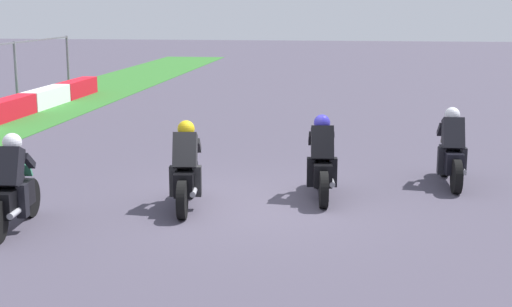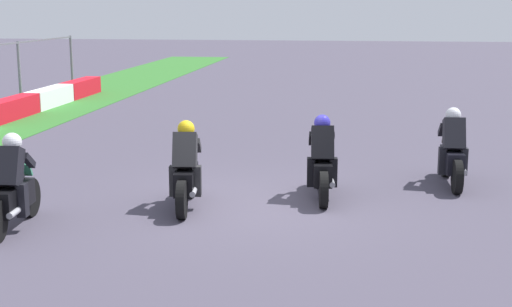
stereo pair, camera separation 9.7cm
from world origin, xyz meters
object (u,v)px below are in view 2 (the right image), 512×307
(rider_lane_a, at_px, (452,154))
(rider_lane_b, at_px, (322,164))
(rider_lane_d, at_px, (12,190))
(rider_lane_c, at_px, (186,172))

(rider_lane_a, xyz_separation_m, rider_lane_b, (-1.30, 2.45, 0.00))
(rider_lane_a, xyz_separation_m, rider_lane_d, (-3.89, 7.12, 0.00))
(rider_lane_b, relative_size, rider_lane_c, 1.00)
(rider_lane_a, bearing_deg, rider_lane_d, 116.61)
(rider_lane_a, height_order, rider_lane_c, same)
(rider_lane_c, bearing_deg, rider_lane_d, 116.58)
(rider_lane_d, bearing_deg, rider_lane_b, -65.62)
(rider_lane_c, height_order, rider_lane_d, same)
(rider_lane_c, relative_size, rider_lane_d, 1.00)
(rider_lane_a, bearing_deg, rider_lane_c, 113.83)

